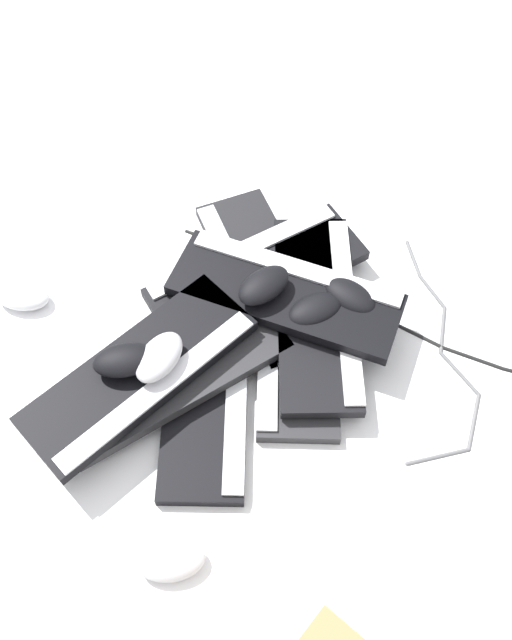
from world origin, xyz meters
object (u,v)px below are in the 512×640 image
keyboard_0 (296,335)px  keyboard_5 (140,372)px  keyboard_2 (208,387)px  keyboard_3 (171,373)px  keyboard_7 (287,293)px  mouse_4 (350,296)px  mouse_6 (264,285)px  mouse_0 (22,296)px  mouse_5 (88,437)px  keyboard_4 (256,273)px  keyboard_1 (264,278)px  mouse_2 (315,310)px  keyboard_6 (317,311)px  mouse_1 (171,561)px  mouse_7 (159,357)px  mouse_3 (124,360)px

keyboard_0 → keyboard_5: keyboard_5 is taller
keyboard_2 → keyboard_3: 0.07m
keyboard_7 → keyboard_2: bearing=-113.6°
mouse_4 → mouse_6: bearing=36.6°
mouse_0 → mouse_5: bearing=128.9°
keyboard_0 → keyboard_7: keyboard_7 is taller
keyboard_4 → mouse_4: mouse_4 is taller
keyboard_1 → mouse_2: size_ratio=3.96×
keyboard_4 → mouse_6: (0.04, -0.07, 0.07)m
keyboard_6 → mouse_6: bearing=-170.0°
mouse_1 → mouse_5: same height
keyboard_5 → mouse_1: keyboard_5 is taller
keyboard_6 → mouse_0: (-0.57, -0.13, -0.02)m
keyboard_5 → mouse_6: mouse_6 is taller
mouse_4 → mouse_5: (-0.37, -0.39, -0.06)m
mouse_2 → mouse_7: size_ratio=1.00×
mouse_2 → mouse_4: bearing=179.4°
mouse_0 → mouse_2: (0.57, 0.11, 0.06)m
keyboard_2 → mouse_5: 0.23m
mouse_1 → keyboard_1: bearing=-112.9°
keyboard_5 → mouse_2: 0.34m
keyboard_0 → keyboard_6: bearing=58.1°
keyboard_2 → keyboard_3: size_ratio=1.07×
keyboard_7 → mouse_6: size_ratio=4.08×
mouse_7 → keyboard_6: bearing=-34.1°
keyboard_7 → mouse_5: size_ratio=4.08×
keyboard_7 → mouse_0: 0.53m
keyboard_4 → mouse_1: 0.57m
mouse_7 → mouse_4: bearing=-36.7°
keyboard_4 → keyboard_1: bearing=45.9°
keyboard_1 → mouse_1: mouse_1 is taller
keyboard_7 → mouse_4: size_ratio=4.08×
keyboard_6 → mouse_2: mouse_2 is taller
keyboard_1 → mouse_3: bearing=-117.6°
keyboard_3 → mouse_1: 0.33m
keyboard_0 → mouse_7: 0.28m
mouse_0 → mouse_6: (0.47, 0.11, 0.09)m
keyboard_3 → mouse_2: mouse_2 is taller
keyboard_6 → keyboard_7: (-0.06, 0.00, 0.03)m
mouse_3 → mouse_6: same height
keyboard_2 → keyboard_5: (-0.11, -0.04, 0.06)m
keyboard_7 → mouse_1: (-0.04, -0.52, -0.05)m
mouse_3 → mouse_7: (0.06, 0.02, 0.00)m
mouse_2 → mouse_6: (-0.10, 0.00, 0.03)m
keyboard_2 → mouse_5: (-0.17, -0.16, 0.01)m
keyboard_5 → keyboard_6: (0.26, 0.24, -0.03)m
keyboard_1 → keyboard_7: keyboard_7 is taller
keyboard_4 → keyboard_5: bearing=-113.0°
keyboard_4 → mouse_5: (-0.18, -0.42, -0.02)m
mouse_5 → mouse_6: mouse_6 is taller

